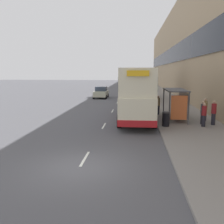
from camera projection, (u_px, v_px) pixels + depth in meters
The scene contains 21 objects.
ground_plane at pixel (80, 167), 10.67m from camera, with size 220.00×220.00×0.00m, color #515156.
pavement at pixel (157, 93), 47.90m from camera, with size 5.00×93.00×0.14m.
terrace_facade at pixel (180, 51), 46.29m from camera, with size 3.10×93.00×15.70m.
lane_mark_0 at pixel (85, 159), 11.73m from camera, with size 0.12×2.00×0.01m.
lane_mark_1 at pixel (104, 126), 18.83m from camera, with size 0.12×2.00×0.01m.
lane_mark_2 at pixel (112, 111), 25.93m from camera, with size 0.12×2.00×0.01m.
lane_mark_3 at pixel (117, 102), 33.02m from camera, with size 0.12×2.00×0.01m.
lane_mark_4 at pixel (121, 97), 40.12m from camera, with size 0.12×2.00×0.01m.
lane_mark_5 at pixel (123, 93), 47.22m from camera, with size 0.12×2.00×0.01m.
lane_mark_6 at pixel (124, 90), 54.32m from camera, with size 0.12×2.00×0.01m.
bus_shelter at pixel (178, 99), 20.09m from camera, with size 1.60×4.20×2.48m.
double_decker_bus_near at pixel (137, 93), 20.83m from camera, with size 2.85×10.29×4.30m.
double_decker_bus_ahead at pixel (136, 84), 35.97m from camera, with size 2.85×11.32×4.30m.
car_0 at pixel (101, 92), 38.62m from camera, with size 2.09×4.27×1.76m.
car_1 at pixel (133, 86), 57.16m from camera, with size 2.01×4.02×1.76m.
pedestrian_at_shelter at pixel (203, 112), 18.65m from camera, with size 0.35×0.35×1.75m.
pedestrian_1 at pixel (214, 113), 18.38m from camera, with size 0.36×0.36×1.82m.
pedestrian_2 at pixel (205, 109), 19.85m from camera, with size 0.36×0.36×1.82m.
pedestrian_3 at pixel (158, 105), 22.85m from camera, with size 0.35×0.35×1.75m.
pedestrian_4 at pixel (204, 115), 17.85m from camera, with size 0.34×0.34×1.70m.
litter_bin at pixel (166, 119), 17.99m from camera, with size 0.55×0.55×1.05m.
Camera 1 is at (2.31, -9.98, 4.06)m, focal length 40.00 mm.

